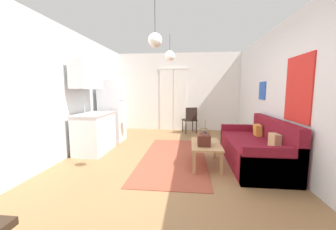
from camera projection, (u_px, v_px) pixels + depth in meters
ground_plane at (165, 173)px, 3.59m from camera, size 4.84×8.11×0.10m
wall_back at (178, 92)px, 7.17m from camera, size 4.44×0.13×2.69m
wall_right at (301, 94)px, 3.19m from camera, size 0.12×7.71×2.69m
wall_left at (46, 94)px, 3.65m from camera, size 0.12×7.71×2.69m
area_rug at (174, 157)px, 4.25m from camera, size 1.30×2.90×0.01m
couch at (257, 150)px, 3.84m from camera, size 0.90×2.00×0.87m
coffee_table at (206, 146)px, 3.79m from camera, size 0.53×0.96×0.42m
bamboo_vase at (205, 137)px, 3.84m from camera, size 0.08×0.08×0.43m
handbag at (204, 140)px, 3.65m from camera, size 0.22×0.32×0.32m
refrigerator at (112, 111)px, 5.59m from camera, size 0.61×0.63×1.67m
kitchen_counter at (93, 118)px, 4.58m from camera, size 0.62×1.08×2.05m
accent_chair at (190, 119)px, 6.62m from camera, size 0.53×0.52×0.86m
pendant_lamp_near at (155, 40)px, 2.88m from camera, size 0.20×0.20×0.68m
pendant_lamp_far at (170, 56)px, 4.71m from camera, size 0.24×0.24×0.61m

